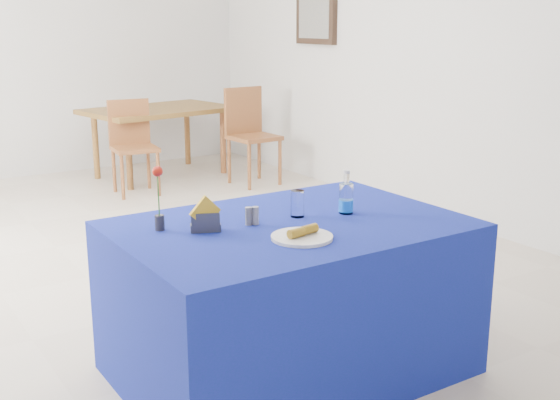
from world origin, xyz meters
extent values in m
plane|color=beige|center=(0.00, 0.00, 0.00)|extent=(7.00, 7.00, 0.00)
plane|color=silver|center=(0.00, 3.50, 1.40)|extent=(5.00, 0.00, 5.00)
plane|color=silver|center=(2.50, 0.00, 1.40)|extent=(0.00, 7.00, 7.00)
cube|color=black|center=(2.47, 1.60, 1.70)|extent=(0.06, 0.64, 0.52)
cube|color=#998C66|center=(2.44, 1.60, 1.70)|extent=(0.02, 0.52, 0.40)
cylinder|color=white|center=(-0.22, -2.05, 0.77)|extent=(0.27, 0.27, 0.01)
cylinder|color=white|center=(-0.04, -1.74, 0.82)|extent=(0.07, 0.07, 0.13)
cylinder|color=gray|center=(-0.28, -1.75, 0.80)|extent=(0.03, 0.03, 0.08)
cylinder|color=#5D5D62|center=(-0.31, -1.74, 0.80)|extent=(0.03, 0.03, 0.08)
cube|color=navy|center=(-0.13, -1.81, 0.38)|extent=(1.60, 1.10, 0.76)
cylinder|color=white|center=(0.20, -1.82, 0.83)|extent=(0.07, 0.07, 0.15)
cylinder|color=blue|center=(0.20, -1.82, 0.80)|extent=(0.07, 0.07, 0.06)
cylinder|color=white|center=(0.20, -1.82, 0.94)|extent=(0.03, 0.03, 0.05)
cylinder|color=silver|center=(0.20, -1.82, 0.97)|extent=(0.03, 0.03, 0.01)
cube|color=#3A3A3F|center=(-0.52, -1.72, 0.78)|extent=(0.15, 0.10, 0.03)
cube|color=#3C3D42|center=(-0.53, -1.74, 0.81)|extent=(0.12, 0.05, 0.09)
cube|color=#35353A|center=(-0.51, -1.70, 0.81)|extent=(0.12, 0.05, 0.09)
cube|color=gold|center=(-0.52, -1.72, 0.85)|extent=(0.15, 0.02, 0.15)
cylinder|color=#28272D|center=(-0.69, -1.59, 0.80)|extent=(0.04, 0.04, 0.07)
cylinder|color=#19661C|center=(-0.69, -1.59, 0.91)|extent=(0.01, 0.01, 0.22)
sphere|color=red|center=(-0.69, -1.59, 1.03)|extent=(0.05, 0.05, 0.05)
cube|color=brown|center=(1.16, 2.69, 0.73)|extent=(1.66, 1.21, 0.05)
cylinder|color=brown|center=(0.63, 2.25, 0.35)|extent=(0.07, 0.07, 0.71)
cylinder|color=brown|center=(1.81, 2.44, 0.35)|extent=(0.07, 0.07, 0.71)
cylinder|color=#99612C|center=(0.51, 2.94, 0.35)|extent=(0.07, 0.07, 0.71)
cylinder|color=#985E2C|center=(1.70, 3.13, 0.35)|extent=(0.07, 0.07, 0.71)
cylinder|color=brown|center=(0.41, 1.89, 0.22)|extent=(0.04, 0.04, 0.44)
cylinder|color=brown|center=(0.76, 1.84, 0.22)|extent=(0.04, 0.04, 0.44)
cylinder|color=brown|center=(0.46, 2.24, 0.22)|extent=(0.04, 0.04, 0.44)
cylinder|color=brown|center=(0.81, 2.19, 0.22)|extent=(0.04, 0.04, 0.44)
cube|color=brown|center=(0.61, 2.04, 0.46)|extent=(0.46, 0.46, 0.04)
cube|color=brown|center=(0.63, 2.23, 0.70)|extent=(0.41, 0.09, 0.45)
cylinder|color=brown|center=(1.64, 1.58, 0.24)|extent=(0.04, 0.04, 0.48)
cylinder|color=brown|center=(2.03, 1.60, 0.24)|extent=(0.04, 0.04, 0.48)
cylinder|color=brown|center=(1.62, 1.96, 0.24)|extent=(0.04, 0.04, 0.48)
cylinder|color=brown|center=(2.00, 1.98, 0.24)|extent=(0.04, 0.04, 0.48)
cube|color=brown|center=(1.82, 1.78, 0.50)|extent=(0.47, 0.47, 0.04)
cube|color=brown|center=(1.81, 1.98, 0.76)|extent=(0.45, 0.07, 0.49)
cylinder|color=gold|center=(-0.26, -2.06, 0.80)|extent=(0.08, 0.05, 0.04)
cylinder|color=beige|center=(-0.22, -2.05, 0.80)|extent=(0.01, 0.03, 0.03)
cylinder|color=gold|center=(-0.18, -2.04, 0.80)|extent=(0.08, 0.05, 0.04)
cylinder|color=beige|center=(-0.14, -2.04, 0.80)|extent=(0.01, 0.03, 0.03)
camera|label=1|loc=(-1.88, -4.44, 1.68)|focal=45.00mm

